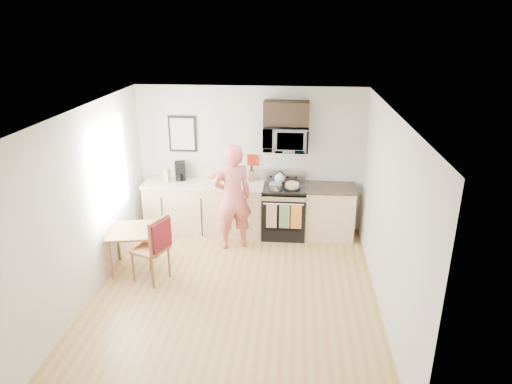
# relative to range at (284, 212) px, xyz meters

# --- Properties ---
(floor) EXTENTS (4.60, 4.60, 0.00)m
(floor) POSITION_rel_range_xyz_m (-0.63, -1.98, -0.44)
(floor) COLOR #A5733F
(floor) RESTS_ON ground
(back_wall) EXTENTS (4.00, 0.04, 2.60)m
(back_wall) POSITION_rel_range_xyz_m (-0.63, 0.32, 0.86)
(back_wall) COLOR beige
(back_wall) RESTS_ON floor
(front_wall) EXTENTS (4.00, 0.04, 2.60)m
(front_wall) POSITION_rel_range_xyz_m (-0.63, -4.28, 0.86)
(front_wall) COLOR beige
(front_wall) RESTS_ON floor
(left_wall) EXTENTS (0.04, 4.60, 2.60)m
(left_wall) POSITION_rel_range_xyz_m (-2.63, -1.98, 0.86)
(left_wall) COLOR beige
(left_wall) RESTS_ON floor
(right_wall) EXTENTS (0.04, 4.60, 2.60)m
(right_wall) POSITION_rel_range_xyz_m (1.37, -1.98, 0.86)
(right_wall) COLOR beige
(right_wall) RESTS_ON floor
(ceiling) EXTENTS (4.00, 4.60, 0.04)m
(ceiling) POSITION_rel_range_xyz_m (-0.63, -1.98, 2.16)
(ceiling) COLOR white
(ceiling) RESTS_ON back_wall
(window) EXTENTS (0.06, 1.40, 1.50)m
(window) POSITION_rel_range_xyz_m (-2.59, -1.18, 1.11)
(window) COLOR silver
(window) RESTS_ON left_wall
(cabinet_left) EXTENTS (2.10, 0.60, 0.90)m
(cabinet_left) POSITION_rel_range_xyz_m (-1.43, 0.02, 0.01)
(cabinet_left) COLOR tan
(cabinet_left) RESTS_ON floor
(countertop_left) EXTENTS (2.14, 0.64, 0.04)m
(countertop_left) POSITION_rel_range_xyz_m (-1.43, 0.02, 0.48)
(countertop_left) COLOR #EEE4CC
(countertop_left) RESTS_ON cabinet_left
(cabinet_right) EXTENTS (0.84, 0.60, 0.90)m
(cabinet_right) POSITION_rel_range_xyz_m (0.80, 0.02, 0.01)
(cabinet_right) COLOR tan
(cabinet_right) RESTS_ON floor
(countertop_right) EXTENTS (0.88, 0.64, 0.04)m
(countertop_right) POSITION_rel_range_xyz_m (0.80, 0.02, 0.48)
(countertop_right) COLOR black
(countertop_right) RESTS_ON cabinet_right
(range) EXTENTS (0.76, 0.70, 1.16)m
(range) POSITION_rel_range_xyz_m (0.00, 0.00, 0.00)
(range) COLOR black
(range) RESTS_ON floor
(microwave) EXTENTS (0.76, 0.51, 0.42)m
(microwave) POSITION_rel_range_xyz_m (-0.00, 0.10, 1.32)
(microwave) COLOR #B3B3B8
(microwave) RESTS_ON back_wall
(upper_cabinet) EXTENTS (0.76, 0.35, 0.40)m
(upper_cabinet) POSITION_rel_range_xyz_m (-0.00, 0.15, 1.74)
(upper_cabinet) COLOR black
(upper_cabinet) RESTS_ON back_wall
(wall_art) EXTENTS (0.50, 0.04, 0.65)m
(wall_art) POSITION_rel_range_xyz_m (-1.83, 0.30, 1.31)
(wall_art) COLOR black
(wall_art) RESTS_ON back_wall
(wall_trivet) EXTENTS (0.20, 0.02, 0.20)m
(wall_trivet) POSITION_rel_range_xyz_m (-0.58, 0.31, 0.86)
(wall_trivet) COLOR #AC260E
(wall_trivet) RESTS_ON back_wall
(person) EXTENTS (0.78, 0.66, 1.81)m
(person) POSITION_rel_range_xyz_m (-0.84, -0.53, 0.47)
(person) COLOR #CA3739
(person) RESTS_ON floor
(dining_table) EXTENTS (0.72, 0.72, 0.66)m
(dining_table) POSITION_rel_range_xyz_m (-2.27, -1.39, 0.15)
(dining_table) COLOR brown
(dining_table) RESTS_ON floor
(chair) EXTENTS (0.61, 0.58, 1.03)m
(chair) POSITION_rel_range_xyz_m (-1.78, -1.74, 0.23)
(chair) COLOR brown
(chair) RESTS_ON floor
(knife_block) EXTENTS (0.09, 0.13, 0.19)m
(knife_block) POSITION_rel_range_xyz_m (-0.60, 0.20, 0.60)
(knife_block) COLOR brown
(knife_block) RESTS_ON countertop_left
(utensil_crock) EXTENTS (0.11, 0.11, 0.33)m
(utensil_crock) POSITION_rel_range_xyz_m (-1.09, 0.21, 0.64)
(utensil_crock) COLOR #AC260E
(utensil_crock) RESTS_ON countertop_left
(fruit_bowl) EXTENTS (0.29, 0.29, 0.11)m
(fruit_bowl) POSITION_rel_range_xyz_m (-1.27, 0.18, 0.55)
(fruit_bowl) COLOR white
(fruit_bowl) RESTS_ON countertop_left
(milk_carton) EXTENTS (0.11, 0.11, 0.23)m
(milk_carton) POSITION_rel_range_xyz_m (-2.08, 0.02, 0.62)
(milk_carton) COLOR tan
(milk_carton) RESTS_ON countertop_left
(coffee_maker) EXTENTS (0.23, 0.29, 0.32)m
(coffee_maker) POSITION_rel_range_xyz_m (-1.88, 0.17, 0.65)
(coffee_maker) COLOR black
(coffee_maker) RESTS_ON countertop_left
(bread_bag) EXTENTS (0.33, 0.26, 0.11)m
(bread_bag) POSITION_rel_range_xyz_m (-0.90, -0.18, 0.56)
(bread_bag) COLOR #E2C976
(bread_bag) RESTS_ON countertop_left
(cake) EXTENTS (0.29, 0.29, 0.09)m
(cake) POSITION_rel_range_xyz_m (0.14, -0.07, 0.53)
(cake) COLOR black
(cake) RESTS_ON range
(kettle) EXTENTS (0.18, 0.18, 0.23)m
(kettle) POSITION_rel_range_xyz_m (-0.09, 0.17, 0.59)
(kettle) COLOR white
(kettle) RESTS_ON range
(pot) EXTENTS (0.21, 0.36, 0.11)m
(pot) POSITION_rel_range_xyz_m (-0.15, -0.16, 0.54)
(pot) COLOR #B3B3B8
(pot) RESTS_ON range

